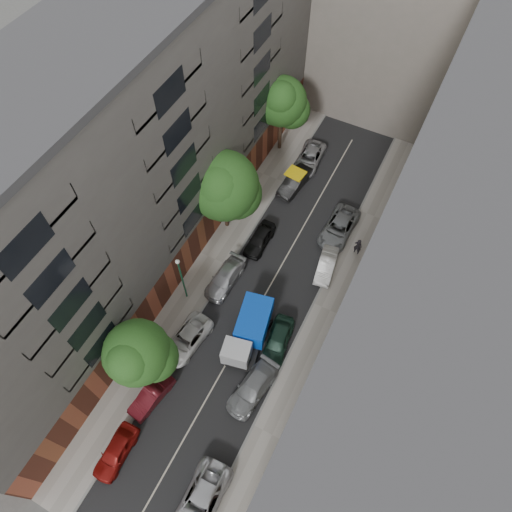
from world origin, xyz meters
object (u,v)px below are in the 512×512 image
Objects in this scene: tree_near at (138,355)px; tree_far at (282,104)px; car_left_2 at (187,339)px; car_right_2 at (278,341)px; car_right_0 at (200,502)px; car_left_6 at (309,158)px; tree_mid at (224,188)px; pedestrian at (358,246)px; car_left_0 at (116,452)px; car_left_3 at (225,278)px; car_right_3 at (326,265)px; tarp_truck at (249,330)px; car_left_4 at (260,239)px; car_right_1 at (253,388)px; car_left_1 at (151,395)px; car_left_5 at (295,182)px; lamp_post at (181,275)px; car_right_4 at (339,228)px.

tree_far is at bearing 93.65° from tree_near.
car_right_2 reaches higher than car_left_2.
car_right_2 is (-0.35, 12.40, -0.00)m from car_right_0.
tree_mid is at bearing -111.71° from car_left_6.
car_right_0 is (6.00, -31.60, 0.06)m from car_left_6.
car_right_2 is at bearing 81.60° from pedestrian.
car_left_0 is 0.87× the size of car_left_3.
car_left_0 is 2.14× the size of pedestrian.
car_right_3 is 11.01m from tree_mid.
car_left_2 is at bearing -76.71° from tree_mid.
tarp_truck is 9.20m from car_left_4.
tree_mid is (-9.10, 12.50, 4.75)m from car_right_1.
tree_mid is at bearing 17.53° from pedestrian.
pedestrian is (11.68, 2.70, -4.36)m from tree_mid.
car_left_1 is 4.92m from car_left_2.
pedestrian is at bearing 82.51° from car_right_0.
car_left_1 is 0.78× the size of car_left_6.
tree_near is (-1.02, 5.61, 4.05)m from car_left_0.
car_left_5 reaches higher than car_left_0.
tarp_truck is 1.23× the size of car_right_1.
car_right_2 is at bearing 89.42° from car_right_0.
car_right_3 is 0.47× the size of tree_far.
car_left_3 is 16.16m from car_left_6.
pedestrian reaches higher than car_left_2.
lamp_post is 3.02× the size of pedestrian.
car_right_4 is 11.28m from tree_mid.
car_left_3 is (-0.00, 6.21, 0.01)m from car_left_2.
car_left_2 is 23.49m from tree_far.
car_left_1 is 0.84× the size of car_left_3.
car_right_0 is 1.23× the size of car_right_2.
car_right_0 reaches higher than car_left_1.
car_left_0 is 0.74× the size of car_right_0.
car_left_5 is at bearing 97.55° from car_left_1.
car_left_6 reaches higher than car_left_2.
car_left_4 is at bearing 122.98° from car_right_1.
car_left_2 is 1.03× the size of car_left_3.
car_left_3 is at bearing 146.71° from car_right_2.
car_right_1 reaches higher than car_left_6.
car_left_0 is at bearing -95.33° from car_left_6.
car_right_3 is (7.20, 16.27, 0.01)m from car_left_1.
tarp_truck is 16.49m from car_left_5.
car_right_3 is (7.20, 11.35, -0.01)m from car_left_2.
car_right_2 is 0.62× the size of tree_near.
pedestrian is at bearing -22.63° from car_left_5.
tree_mid reaches higher than car_right_2.
car_right_1 is at bearing 49.84° from car_left_0.
tree_far is at bearing 92.64° from car_left_0.
car_right_1 is 0.69× the size of tree_near.
tarp_truck is 1.32× the size of car_left_5.
car_left_2 is 16.93m from car_right_4.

